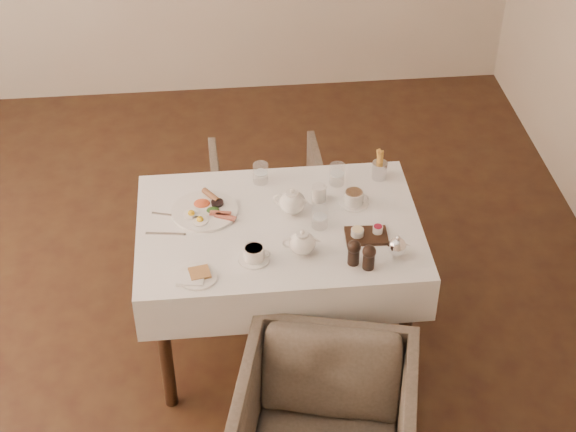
% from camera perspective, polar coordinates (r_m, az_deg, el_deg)
% --- Properties ---
extents(table, '(1.28, 0.88, 0.75)m').
position_cam_1_polar(table, '(4.05, -0.59, -1.84)').
color(table, black).
rests_on(table, ground).
extents(armchair_near, '(0.85, 0.86, 0.65)m').
position_cam_1_polar(armchair_near, '(3.70, 2.41, -13.80)').
color(armchair_near, '#484035').
rests_on(armchair_near, ground).
extents(armchair_far, '(0.61, 0.63, 0.56)m').
position_cam_1_polar(armchair_far, '(4.89, -1.33, 0.92)').
color(armchair_far, '#484035').
rests_on(armchair_far, ground).
extents(breakfast_plate, '(0.31, 0.31, 0.04)m').
position_cam_1_polar(breakfast_plate, '(4.06, -5.38, 0.41)').
color(breakfast_plate, white).
rests_on(breakfast_plate, table).
extents(side_plate, '(0.18, 0.17, 0.02)m').
position_cam_1_polar(side_plate, '(3.71, -5.97, -3.91)').
color(side_plate, white).
rests_on(side_plate, table).
extents(teapot_centre, '(0.20, 0.18, 0.13)m').
position_cam_1_polar(teapot_centre, '(4.00, 0.28, 1.00)').
color(teapot_centre, white).
rests_on(teapot_centre, table).
extents(teapot_front, '(0.16, 0.13, 0.13)m').
position_cam_1_polar(teapot_front, '(3.78, 0.93, -1.67)').
color(teapot_front, white).
rests_on(teapot_front, table).
extents(creamer, '(0.07, 0.07, 0.08)m').
position_cam_1_polar(creamer, '(4.09, 2.02, 1.49)').
color(creamer, white).
rests_on(creamer, table).
extents(teacup_near, '(0.14, 0.14, 0.07)m').
position_cam_1_polar(teacup_near, '(3.77, -2.21, -2.49)').
color(teacup_near, white).
rests_on(teacup_near, table).
extents(teacup_far, '(0.14, 0.14, 0.07)m').
position_cam_1_polar(teacup_far, '(4.08, 4.27, 1.15)').
color(teacup_far, white).
rests_on(teacup_far, table).
extents(glass_left, '(0.09, 0.09, 0.10)m').
position_cam_1_polar(glass_left, '(4.20, -1.78, 2.79)').
color(glass_left, silver).
rests_on(glass_left, table).
extents(glass_mid, '(0.07, 0.07, 0.10)m').
position_cam_1_polar(glass_mid, '(3.93, 2.08, -0.08)').
color(glass_mid, silver).
rests_on(glass_mid, table).
extents(glass_right, '(0.10, 0.10, 0.10)m').
position_cam_1_polar(glass_right, '(4.20, 3.19, 2.72)').
color(glass_right, silver).
rests_on(glass_right, table).
extents(condiment_board, '(0.19, 0.13, 0.05)m').
position_cam_1_polar(condiment_board, '(3.91, 5.06, -1.19)').
color(condiment_board, black).
rests_on(condiment_board, table).
extents(pepper_mill_left, '(0.06, 0.06, 0.12)m').
position_cam_1_polar(pepper_mill_left, '(3.74, 4.27, -2.35)').
color(pepper_mill_left, black).
rests_on(pepper_mill_left, table).
extents(pepper_mill_right, '(0.06, 0.06, 0.12)m').
position_cam_1_polar(pepper_mill_right, '(3.72, 5.25, -2.65)').
color(pepper_mill_right, black).
rests_on(pepper_mill_right, table).
extents(silver_pot, '(0.11, 0.10, 0.11)m').
position_cam_1_polar(silver_pot, '(3.80, 7.08, -1.91)').
color(silver_pot, white).
rests_on(silver_pot, table).
extents(fries_cup, '(0.07, 0.07, 0.16)m').
position_cam_1_polar(fries_cup, '(4.24, 5.96, 3.23)').
color(fries_cup, silver).
rests_on(fries_cup, table).
extents(cutlery_fork, '(0.18, 0.07, 0.00)m').
position_cam_1_polar(cutlery_fork, '(4.06, -7.58, 0.05)').
color(cutlery_fork, silver).
rests_on(cutlery_fork, table).
extents(cutlery_knife, '(0.18, 0.04, 0.00)m').
position_cam_1_polar(cutlery_knife, '(3.95, -7.91, -1.14)').
color(cutlery_knife, silver).
rests_on(cutlery_knife, table).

